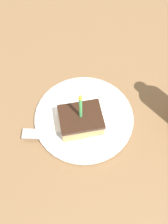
# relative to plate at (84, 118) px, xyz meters

# --- Properties ---
(ground_plane) EXTENTS (2.40, 2.40, 0.04)m
(ground_plane) POSITION_rel_plate_xyz_m (0.01, 0.01, -0.03)
(ground_plane) COLOR brown
(ground_plane) RESTS_ON ground
(plate) EXTENTS (0.24, 0.24, 0.01)m
(plate) POSITION_rel_plate_xyz_m (0.00, 0.00, 0.00)
(plate) COLOR white
(plate) RESTS_ON ground_plane
(cake_slice) EXTENTS (0.08, 0.10, 0.13)m
(cake_slice) POSITION_rel_plate_xyz_m (0.02, -0.01, 0.03)
(cake_slice) COLOR tan
(cake_slice) RESTS_ON plate
(fork) EXTENTS (0.06, 0.18, 0.00)m
(fork) POSITION_rel_plate_xyz_m (0.04, -0.07, 0.01)
(fork) COLOR #B2B2B7
(fork) RESTS_ON plate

